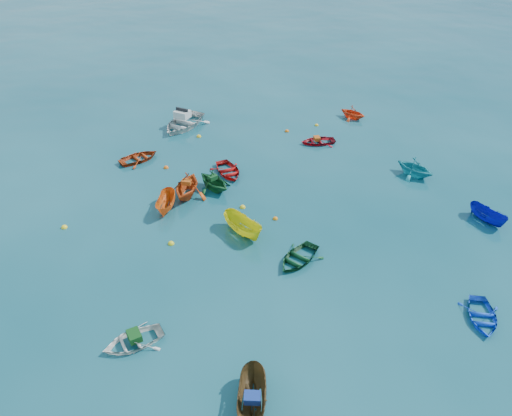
{
  "coord_description": "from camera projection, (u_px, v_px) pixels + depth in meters",
  "views": [
    {
      "loc": [
        -1.62,
        -21.4,
        18.12
      ],
      "look_at": [
        0.0,
        5.0,
        0.4
      ],
      "focal_mm": 35.0,
      "sensor_mm": 36.0,
      "label": 1
    }
  ],
  "objects": [
    {
      "name": "buoy_ye_e",
      "position": [
        317.0,
        126.0,
        43.24
      ],
      "size": [
        0.33,
        0.33,
        0.33
      ],
      "primitive_type": "sphere",
      "color": "yellow",
      "rests_on": "ground"
    },
    {
      "name": "sampan_yellow_mid",
      "position": [
        243.0,
        234.0,
        30.24
      ],
      "size": [
        2.91,
        3.36,
        1.26
      ],
      "primitive_type": "imported",
      "rotation": [
        0.0,
        0.0,
        0.63
      ],
      "color": "yellow",
      "rests_on": "ground"
    },
    {
      "name": "tarp_orange_b",
      "position": [
        317.0,
        138.0,
        40.16
      ],
      "size": [
        0.51,
        0.64,
        0.29
      ],
      "primitive_type": "cube",
      "rotation": [
        0.0,
        0.0,
        -1.47
      ],
      "color": "#B94E13",
      "rests_on": "dinghy_red_ne"
    },
    {
      "name": "dinghy_white_near",
      "position": [
        134.0,
        344.0,
        23.15
      ],
      "size": [
        3.43,
        3.05,
        0.59
      ],
      "primitive_type": "imported",
      "rotation": [
        0.0,
        0.0,
        -1.13
      ],
      "color": "silver",
      "rests_on": "ground"
    },
    {
      "name": "dinghy_orange_w",
      "position": [
        188.0,
        195.0,
        33.86
      ],
      "size": [
        3.55,
        3.87,
        1.72
      ],
      "primitive_type": "imported",
      "rotation": [
        0.0,
        0.0,
        -0.25
      ],
      "color": "#CD4713",
      "rests_on": "ground"
    },
    {
      "name": "sampan_brown_mid",
      "position": [
        253.0,
        406.0,
        20.42
      ],
      "size": [
        1.55,
        3.29,
        1.23
      ],
      "primitive_type": "imported",
      "rotation": [
        0.0,
        0.0,
        -0.11
      ],
      "color": "brown",
      "rests_on": "ground"
    },
    {
      "name": "dinghy_red_nw",
      "position": [
        139.0,
        160.0,
        38.0
      ],
      "size": [
        3.76,
        3.54,
        0.63
      ],
      "primitive_type": "imported",
      "rotation": [
        0.0,
        0.0,
        2.18
      ],
      "color": "#AD330E",
      "rests_on": "ground"
    },
    {
      "name": "buoy_or_d",
      "position": [
        419.0,
        173.0,
        36.42
      ],
      "size": [
        0.38,
        0.38,
        0.38
      ],
      "primitive_type": "sphere",
      "color": "orange",
      "rests_on": "ground"
    },
    {
      "name": "dinghy_blue_se",
      "position": [
        481.0,
        319.0,
        24.43
      ],
      "size": [
        2.56,
        3.15,
        0.58
      ],
      "primitive_type": "imported",
      "rotation": [
        0.0,
        0.0,
        -0.23
      ],
      "color": "blue",
      "rests_on": "ground"
    },
    {
      "name": "buoy_ye_b",
      "position": [
        64.0,
        228.0,
        30.74
      ],
      "size": [
        0.38,
        0.38,
        0.38
      ],
      "primitive_type": "sphere",
      "color": "yellow",
      "rests_on": "ground"
    },
    {
      "name": "motorboat_white",
      "position": [
        183.0,
        127.0,
        43.05
      ],
      "size": [
        5.4,
        5.91,
        1.6
      ],
      "primitive_type": "imported",
      "rotation": [
        0.0,
        0.0,
        -0.52
      ],
      "color": "silver",
      "rests_on": "ground"
    },
    {
      "name": "dinghy_red_ne",
      "position": [
        318.0,
        143.0,
        40.41
      ],
      "size": [
        2.98,
        2.27,
        0.58
      ],
      "primitive_type": "imported",
      "rotation": [
        0.0,
        0.0,
        -1.47
      ],
      "color": "maroon",
      "rests_on": "ground"
    },
    {
      "name": "dinghy_green_n",
      "position": [
        214.0,
        189.0,
        34.51
      ],
      "size": [
        3.69,
        3.76,
        1.5
      ],
      "primitive_type": "imported",
      "rotation": [
        0.0,
        0.0,
        0.67
      ],
      "color": "#135224",
      "rests_on": "ground"
    },
    {
      "name": "buoy_ye_c",
      "position": [
        243.0,
        208.0,
        32.59
      ],
      "size": [
        0.38,
        0.38,
        0.38
      ],
      "primitive_type": "sphere",
      "color": "yellow",
      "rests_on": "ground"
    },
    {
      "name": "ground",
      "position": [
        261.0,
        263.0,
        27.91
      ],
      "size": [
        160.0,
        160.0,
        0.0
      ],
      "primitive_type": "plane",
      "color": "#0A3E4D",
      "rests_on": "ground"
    },
    {
      "name": "buoy_ye_a",
      "position": [
        171.0,
        244.0,
        29.39
      ],
      "size": [
        0.38,
        0.38,
        0.38
      ],
      "primitive_type": "sphere",
      "color": "yellow",
      "rests_on": "ground"
    },
    {
      "name": "tarp_orange_a",
      "position": [
        187.0,
        182.0,
        33.33
      ],
      "size": [
        0.71,
        0.6,
        0.3
      ],
      "primitive_type": "cube",
      "rotation": [
        0.0,
        0.0,
        -0.25
      ],
      "color": "#BE4E13",
      "rests_on": "dinghy_orange_w"
    },
    {
      "name": "dinghy_orange_far",
      "position": [
        352.0,
        118.0,
        44.57
      ],
      "size": [
        3.16,
        3.15,
        1.26
      ],
      "primitive_type": "imported",
      "rotation": [
        0.0,
        0.0,
        0.8
      ],
      "color": "#EF4316",
      "rests_on": "ground"
    },
    {
      "name": "sampan_blue_far",
      "position": [
        486.0,
        221.0,
        31.34
      ],
      "size": [
        2.11,
        2.8,
        1.02
      ],
      "primitive_type": "imported",
      "rotation": [
        0.0,
        0.0,
        0.49
      ],
      "color": "#0D10A2",
      "rests_on": "ground"
    },
    {
      "name": "tarp_green_a",
      "position": [
        134.0,
        336.0,
        22.93
      ],
      "size": [
        0.83,
        0.91,
        0.36
      ],
      "primitive_type": "cube",
      "rotation": [
        0.0,
        0.0,
        -1.13
      ],
      "color": "#114516",
      "rests_on": "dinghy_white_near"
    },
    {
      "name": "buoy_or_b",
      "position": [
        275.0,
        219.0,
        31.51
      ],
      "size": [
        0.34,
        0.34,
        0.34
      ],
      "primitive_type": "sphere",
      "color": "orange",
      "rests_on": "ground"
    },
    {
      "name": "tarp_green_b",
      "position": [
        213.0,
        177.0,
        34.08
      ],
      "size": [
        0.75,
        0.73,
        0.29
      ],
      "primitive_type": "cube",
      "rotation": [
        0.0,
        0.0,
        0.67
      ],
      "color": "#11441C",
      "rests_on": "dinghy_green_n"
    },
    {
      "name": "sampan_orange_n",
      "position": [
        167.0,
        209.0,
        32.43
      ],
      "size": [
        1.39,
        2.97,
        1.11
      ],
      "primitive_type": "imported",
      "rotation": [
        0.0,
        0.0,
        -0.11
      ],
      "color": "orange",
      "rests_on": "ground"
    },
    {
      "name": "dinghy_cyan_se",
      "position": [
        414.0,
        175.0,
        36.11
      ],
      "size": [
        3.68,
        3.72,
        1.48
      ],
      "primitive_type": "imported",
      "rotation": [
        0.0,
        0.0,
        0.72
      ],
      "color": "teal",
      "rests_on": "ground"
    },
    {
      "name": "dinghy_green_e",
      "position": [
        298.0,
        261.0,
        28.12
      ],
      "size": [
        3.67,
        3.75,
        0.64
      ],
      "primitive_type": "imported",
      "rotation": [
        0.0,
        0.0,
        -0.72
      ],
      "color": "#104723",
      "rests_on": "ground"
    },
    {
      "name": "buoy_or_e",
      "position": [
        287.0,
        132.0,
        42.24
      ],
      "size": [
        0.37,
        0.37,
        0.37
      ],
      "primitive_type": "sphere",
      "color": "orange",
      "rests_on": "ground"
    },
    {
      "name": "buoy_or_c",
      "position": [
        166.0,
        168.0,
        36.98
      ],
      "size": [
        0.37,
        0.37,
        0.37
      ],
      "primitive_type": "sphere",
      "color": "#FF600D",
      "rests_on": "ground"
    },
    {
      "name": "dinghy_red_far",
      "position": [
        228.0,
        173.0,
        36.33
      ],
      "size": [
        3.14,
        3.67,
        0.64
      ],
      "primitive_type": "imported",
      "rotation": [
        0.0,
        0.0,
        0.35
      ],
      "color": "#B6100F",
      "rests_on": "ground"
    },
    {
      "name": "buoy_ye_d",
      "position": [
        199.0,
        137.0,
        41.39
      ],
      "size": [
        0.39,
        0.39,
        0.39
      ],
      "primitive_type": "sphere",
      "color": "yellow",
      "rests_on": "ground"
    },
    {
      "name": "tarp_blue_a",
      "position": [
        252.0,
        398.0,
        19.86
      ],
      "size": [
        0.72,
        0.58,
        0.32
      ],
      "primitive_type": "cube",
      "rotation": [
        0.0,
        0.0,
        -0.11
      ],
      "color": "navy",
      "rests_on": "sampan_brown_mid"
    }
  ]
}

